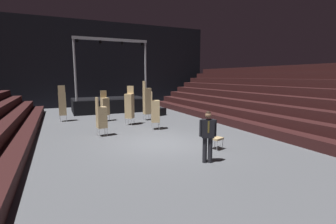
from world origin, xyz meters
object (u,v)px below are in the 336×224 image
Objects in this scene: man_with_tie at (208,134)px; chair_stack_front_left at (155,111)px; chair_stack_rear_left at (101,117)px; equipment_road_case at (159,112)px; stage_riser at (110,104)px; chair_stack_mid_left at (62,103)px; chair_stack_mid_right at (105,106)px; chair_stack_front_right at (147,101)px; loose_chair_near_man at (215,136)px; chair_stack_mid_centre at (129,106)px.

chair_stack_front_left reaches higher than man_with_tie.
chair_stack_front_left is at bearing 89.94° from chair_stack_rear_left.
equipment_road_case is (4.92, 4.76, -0.67)m from chair_stack_rear_left.
chair_stack_rear_left is at bearing -103.40° from stage_riser.
chair_stack_mid_left is 2.69m from chair_stack_mid_right.
man_with_tie is at bearing -8.79° from chair_stack_front_right.
chair_stack_front_right is 1.36× the size of chair_stack_rear_left.
chair_stack_mid_right is at bearing -55.30° from man_with_tie.
chair_stack_rear_left is (1.61, -5.04, -0.21)m from chair_stack_mid_left.
chair_stack_front_right is at bearing -106.69° from loose_chair_near_man.
chair_stack_front_left is (0.85, -8.29, 0.41)m from stage_riser.
chair_stack_mid_right reaches higher than equipment_road_case.
chair_stack_mid_centre is at bearing -93.08° from loose_chair_near_man.
chair_stack_mid_right is at bearing 160.61° from chair_stack_rear_left.
man_with_tie is 5.85m from chair_stack_rear_left.
chair_stack_mid_left is at bearing -135.45° from stage_riser.
chair_stack_mid_centre is at bearing -138.91° from equipment_road_case.
chair_stack_mid_left is (-4.20, 10.29, 0.16)m from man_with_tie.
equipment_road_case is 0.95× the size of loose_chair_near_man.
chair_stack_rear_left reaches higher than man_with_tie.
man_with_tie is 8.62m from chair_stack_front_right.
chair_stack_front_left is 4.48m from loose_chair_near_man.
loose_chair_near_man is at bearing 29.08° from chair_stack_front_left.
chair_stack_mid_right is at bearing -104.34° from stage_riser.
stage_riser is 2.53× the size of chair_stack_mid_centre.
chair_stack_mid_right is 1.05× the size of chair_stack_rear_left.
chair_stack_mid_left is at bearing 177.56° from equipment_road_case.
chair_stack_mid_right is at bearing -19.23° from chair_stack_mid_centre.
chair_stack_mid_left reaches higher than chair_stack_rear_left.
chair_stack_front_left is 2.07m from chair_stack_mid_centre.
chair_stack_front_left is 2.28× the size of equipment_road_case.
man_with_tie reaches higher than equipment_road_case.
loose_chair_near_man is at bearing -82.51° from stage_riser.
stage_riser is at bearing -117.26° from chair_stack_mid_right.
loose_chair_near_man is at bearing 35.75° from chair_stack_rear_left.
chair_stack_mid_left reaches higher than chair_stack_mid_right.
stage_riser is 4.77m from chair_stack_mid_right.
man_with_tie is at bearing 28.69° from loose_chair_near_man.
chair_stack_front_left is 0.89× the size of chair_stack_mid_left.
stage_riser reaches higher than chair_stack_front_right.
chair_stack_front_left is at bearing -44.77° from chair_stack_mid_left.
chair_stack_rear_left is at bearing -65.81° from loose_chair_near_man.
chair_stack_mid_right reaches higher than loose_chair_near_man.
chair_stack_front_right is 1.11× the size of chair_stack_mid_centre.
chair_stack_mid_centre reaches higher than loose_chair_near_man.
equipment_road_case is at bearing -53.65° from stage_riser.
chair_stack_front_right is at bearing -17.45° from chair_stack_mid_left.
chair_stack_rear_left is at bearing -71.05° from chair_stack_mid_left.
chair_stack_mid_right is (2.49, -1.00, -0.17)m from chair_stack_mid_left.
man_with_tie is 9.44m from chair_stack_mid_right.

